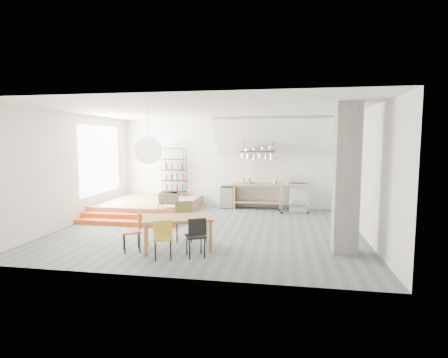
% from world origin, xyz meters
% --- Properties ---
extents(floor, '(8.00, 8.00, 0.00)m').
position_xyz_m(floor, '(0.00, 0.00, 0.00)').
color(floor, '#576164').
rests_on(floor, ground).
extents(wall_back, '(8.00, 0.04, 3.20)m').
position_xyz_m(wall_back, '(0.00, 3.50, 1.60)').
color(wall_back, silver).
rests_on(wall_back, ground).
extents(wall_left, '(0.04, 7.00, 3.20)m').
position_xyz_m(wall_left, '(-4.00, 0.00, 1.60)').
color(wall_left, silver).
rests_on(wall_left, ground).
extents(wall_right, '(0.04, 7.00, 3.20)m').
position_xyz_m(wall_right, '(4.00, 0.00, 1.60)').
color(wall_right, silver).
rests_on(wall_right, ground).
extents(ceiling, '(8.00, 7.00, 0.02)m').
position_xyz_m(ceiling, '(0.00, 0.00, 3.20)').
color(ceiling, white).
rests_on(ceiling, wall_back).
extents(slope_ceiling, '(4.40, 1.44, 1.32)m').
position_xyz_m(slope_ceiling, '(1.80, 2.90, 2.55)').
color(slope_ceiling, white).
rests_on(slope_ceiling, wall_back).
extents(window_pane, '(0.02, 2.50, 2.20)m').
position_xyz_m(window_pane, '(-3.98, 1.50, 1.80)').
color(window_pane, white).
rests_on(window_pane, wall_left).
extents(platform, '(3.00, 3.00, 0.40)m').
position_xyz_m(platform, '(-2.50, 2.00, 0.20)').
color(platform, '#A37351').
rests_on(platform, ground).
extents(step_lower, '(3.00, 0.35, 0.13)m').
position_xyz_m(step_lower, '(-2.50, 0.05, 0.07)').
color(step_lower, '#F0571C').
rests_on(step_lower, ground).
extents(step_upper, '(3.00, 0.35, 0.27)m').
position_xyz_m(step_upper, '(-2.50, 0.40, 0.13)').
color(step_upper, '#F0571C').
rests_on(step_upper, ground).
extents(concrete_column, '(0.50, 0.50, 3.20)m').
position_xyz_m(concrete_column, '(3.30, -1.50, 1.60)').
color(concrete_column, slate).
rests_on(concrete_column, ground).
extents(kitchen_counter, '(1.80, 0.60, 0.91)m').
position_xyz_m(kitchen_counter, '(1.10, 3.15, 0.63)').
color(kitchen_counter, '#A37351').
rests_on(kitchen_counter, ground).
extents(stove, '(0.60, 0.60, 1.18)m').
position_xyz_m(stove, '(2.50, 3.16, 0.48)').
color(stove, white).
rests_on(stove, ground).
extents(pot_rack, '(1.20, 0.50, 1.43)m').
position_xyz_m(pot_rack, '(1.13, 2.92, 1.98)').
color(pot_rack, '#402619').
rests_on(pot_rack, ceiling).
extents(wire_shelving, '(0.88, 0.38, 1.80)m').
position_xyz_m(wire_shelving, '(-2.00, 3.20, 1.33)').
color(wire_shelving, black).
rests_on(wire_shelving, platform).
extents(microwave_shelf, '(0.60, 0.40, 0.16)m').
position_xyz_m(microwave_shelf, '(-1.40, 0.75, 0.55)').
color(microwave_shelf, '#A37351').
rests_on(microwave_shelf, platform).
extents(paper_lantern, '(0.60, 0.60, 0.60)m').
position_xyz_m(paper_lantern, '(-0.87, -2.07, 2.20)').
color(paper_lantern, white).
rests_on(paper_lantern, ceiling).
extents(dining_table, '(1.72, 1.33, 0.72)m').
position_xyz_m(dining_table, '(-0.31, -1.86, 0.64)').
color(dining_table, brown).
rests_on(dining_table, ground).
extents(chair_mustard, '(0.49, 0.49, 0.83)m').
position_xyz_m(chair_mustard, '(-0.38, -2.62, 0.50)').
color(chair_mustard, '#AA8B1D').
rests_on(chair_mustard, ground).
extents(chair_black, '(0.52, 0.52, 0.84)m').
position_xyz_m(chair_black, '(0.25, -2.38, 0.50)').
color(chair_black, black).
rests_on(chair_black, ground).
extents(chair_olive, '(0.54, 0.54, 0.94)m').
position_xyz_m(chair_olive, '(-0.37, -1.14, 0.56)').
color(chair_olive, olive).
rests_on(chair_olive, ground).
extents(chair_red, '(0.53, 0.53, 0.86)m').
position_xyz_m(chair_red, '(-1.18, -2.17, 0.51)').
color(chair_red, '#AD4118').
rests_on(chair_red, ground).
extents(rolling_cart, '(1.02, 0.66, 0.95)m').
position_xyz_m(rolling_cart, '(2.35, 2.70, 0.62)').
color(rolling_cart, silver).
rests_on(rolling_cart, ground).
extents(mini_fridge, '(0.46, 0.46, 0.78)m').
position_xyz_m(mini_fridge, '(0.00, 3.20, 0.39)').
color(mini_fridge, black).
rests_on(mini_fridge, ground).
extents(microwave, '(0.57, 0.41, 0.30)m').
position_xyz_m(microwave, '(-1.40, 0.75, 0.72)').
color(microwave, beige).
rests_on(microwave, microwave_shelf).
extents(bowl, '(0.25, 0.25, 0.05)m').
position_xyz_m(bowl, '(0.93, 3.10, 0.93)').
color(bowl, silver).
rests_on(bowl, kitchen_counter).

